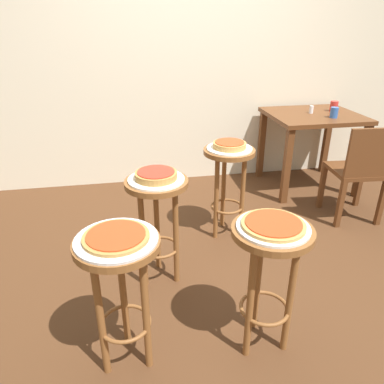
{
  "coord_description": "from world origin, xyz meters",
  "views": [
    {
      "loc": [
        -0.67,
        -2.12,
        1.6
      ],
      "look_at": [
        -0.31,
        -0.14,
        0.65
      ],
      "focal_mm": 34.31,
      "sensor_mm": 36.0,
      "label": 1
    }
  ],
  "objects_px": {
    "stool_leftside": "(158,208)",
    "wooden_chair": "(360,170)",
    "stool_middle": "(120,275)",
    "condiment_shaker": "(311,110)",
    "pizza_middle": "(116,236)",
    "pizza_foreground": "(273,224)",
    "serving_plate_leftside": "(156,179)",
    "stool_foreground": "(269,262)",
    "pizza_leftside": "(156,175)",
    "dining_table": "(312,126)",
    "serving_plate_foreground": "(273,227)",
    "cup_far_edge": "(334,106)",
    "stool_rear": "(228,173)",
    "cup_near_edge": "(334,113)",
    "serving_plate_rear": "(229,148)",
    "serving_plate_middle": "(116,240)",
    "pizza_rear": "(230,145)"
  },
  "relations": [
    {
      "from": "stool_middle",
      "to": "condiment_shaker",
      "type": "height_order",
      "value": "condiment_shaker"
    },
    {
      "from": "pizza_leftside",
      "to": "condiment_shaker",
      "type": "bearing_deg",
      "value": 37.83
    },
    {
      "from": "wooden_chair",
      "to": "serving_plate_foreground",
      "type": "bearing_deg",
      "value": -137.15
    },
    {
      "from": "stool_rear",
      "to": "stool_leftside",
      "type": "bearing_deg",
      "value": -140.8
    },
    {
      "from": "serving_plate_middle",
      "to": "cup_near_edge",
      "type": "height_order",
      "value": "cup_near_edge"
    },
    {
      "from": "serving_plate_middle",
      "to": "stool_leftside",
      "type": "distance_m",
      "value": 0.7
    },
    {
      "from": "condiment_shaker",
      "to": "serving_plate_leftside",
      "type": "bearing_deg",
      "value": -142.17
    },
    {
      "from": "stool_rear",
      "to": "pizza_rear",
      "type": "xyz_separation_m",
      "value": [
        0.0,
        0.0,
        0.22
      ]
    },
    {
      "from": "stool_foreground",
      "to": "serving_plate_rear",
      "type": "distance_m",
      "value": 1.16
    },
    {
      "from": "stool_leftside",
      "to": "dining_table",
      "type": "xyz_separation_m",
      "value": [
        1.66,
        1.25,
        0.11
      ]
    },
    {
      "from": "pizza_foreground",
      "to": "serving_plate_leftside",
      "type": "xyz_separation_m",
      "value": [
        -0.48,
        0.66,
        -0.02
      ]
    },
    {
      "from": "pizza_leftside",
      "to": "cup_near_edge",
      "type": "relative_size",
      "value": 2.62
    },
    {
      "from": "serving_plate_leftside",
      "to": "wooden_chair",
      "type": "height_order",
      "value": "wooden_chair"
    },
    {
      "from": "serving_plate_foreground",
      "to": "cup_far_edge",
      "type": "relative_size",
      "value": 3.39
    },
    {
      "from": "pizza_foreground",
      "to": "pizza_leftside",
      "type": "relative_size",
      "value": 1.17
    },
    {
      "from": "pizza_middle",
      "to": "stool_leftside",
      "type": "height_order",
      "value": "pizza_middle"
    },
    {
      "from": "serving_plate_leftside",
      "to": "pizza_rear",
      "type": "distance_m",
      "value": 0.76
    },
    {
      "from": "pizza_foreground",
      "to": "cup_far_edge",
      "type": "height_order",
      "value": "cup_far_edge"
    },
    {
      "from": "pizza_middle",
      "to": "serving_plate_rear",
      "type": "distance_m",
      "value": 1.39
    },
    {
      "from": "serving_plate_middle",
      "to": "cup_far_edge",
      "type": "relative_size",
      "value": 3.65
    },
    {
      "from": "dining_table",
      "to": "cup_far_edge",
      "type": "distance_m",
      "value": 0.3
    },
    {
      "from": "serving_plate_leftside",
      "to": "wooden_chair",
      "type": "xyz_separation_m",
      "value": [
        1.73,
        0.5,
        -0.26
      ]
    },
    {
      "from": "stool_foreground",
      "to": "pizza_rear",
      "type": "height_order",
      "value": "pizza_rear"
    },
    {
      "from": "pizza_middle",
      "to": "cup_near_edge",
      "type": "bearing_deg",
      "value": 40.49
    },
    {
      "from": "pizza_foreground",
      "to": "pizza_leftside",
      "type": "distance_m",
      "value": 0.82
    },
    {
      "from": "serving_plate_middle",
      "to": "cup_far_edge",
      "type": "height_order",
      "value": "cup_far_edge"
    },
    {
      "from": "cup_near_edge",
      "to": "stool_leftside",
      "type": "bearing_deg",
      "value": -148.75
    },
    {
      "from": "stool_leftside",
      "to": "stool_rear",
      "type": "xyz_separation_m",
      "value": [
        0.59,
        0.48,
        0.0
      ]
    },
    {
      "from": "cup_far_edge",
      "to": "condiment_shaker",
      "type": "relative_size",
      "value": 1.38
    },
    {
      "from": "stool_leftside",
      "to": "wooden_chair",
      "type": "relative_size",
      "value": 0.85
    },
    {
      "from": "pizza_leftside",
      "to": "cup_near_edge",
      "type": "distance_m",
      "value": 2.06
    },
    {
      "from": "serving_plate_rear",
      "to": "dining_table",
      "type": "distance_m",
      "value": 1.32
    },
    {
      "from": "stool_foreground",
      "to": "wooden_chair",
      "type": "xyz_separation_m",
      "value": [
        1.25,
        1.16,
        -0.07
      ]
    },
    {
      "from": "stool_rear",
      "to": "pizza_leftside",
      "type": "bearing_deg",
      "value": -140.8
    },
    {
      "from": "stool_leftside",
      "to": "stool_rear",
      "type": "distance_m",
      "value": 0.76
    },
    {
      "from": "stool_foreground",
      "to": "serving_plate_rear",
      "type": "xyz_separation_m",
      "value": [
        0.11,
        1.14,
        0.19
      ]
    },
    {
      "from": "pizza_leftside",
      "to": "serving_plate_leftside",
      "type": "bearing_deg",
      "value": -172.87
    },
    {
      "from": "pizza_middle",
      "to": "condiment_shaker",
      "type": "relative_size",
      "value": 4.02
    },
    {
      "from": "stool_leftside",
      "to": "serving_plate_rear",
      "type": "height_order",
      "value": "serving_plate_rear"
    },
    {
      "from": "serving_plate_middle",
      "to": "wooden_chair",
      "type": "height_order",
      "value": "wooden_chair"
    },
    {
      "from": "serving_plate_leftside",
      "to": "pizza_leftside",
      "type": "distance_m",
      "value": 0.03
    },
    {
      "from": "stool_middle",
      "to": "serving_plate_leftside",
      "type": "height_order",
      "value": "serving_plate_leftside"
    },
    {
      "from": "stool_foreground",
      "to": "pizza_leftside",
      "type": "distance_m",
      "value": 0.85
    },
    {
      "from": "pizza_leftside",
      "to": "wooden_chair",
      "type": "relative_size",
      "value": 0.3
    },
    {
      "from": "pizza_rear",
      "to": "condiment_shaker",
      "type": "distance_m",
      "value": 1.31
    },
    {
      "from": "stool_leftside",
      "to": "wooden_chair",
      "type": "xyz_separation_m",
      "value": [
        1.73,
        0.5,
        -0.07
      ]
    },
    {
      "from": "stool_leftside",
      "to": "condiment_shaker",
      "type": "height_order",
      "value": "condiment_shaker"
    },
    {
      "from": "pizza_foreground",
      "to": "dining_table",
      "type": "distance_m",
      "value": 2.25
    },
    {
      "from": "cup_near_edge",
      "to": "condiment_shaker",
      "type": "xyz_separation_m",
      "value": [
        -0.12,
        0.2,
        -0.01
      ]
    },
    {
      "from": "stool_rear",
      "to": "condiment_shaker",
      "type": "xyz_separation_m",
      "value": [
        1.04,
        0.79,
        0.27
      ]
    }
  ]
}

